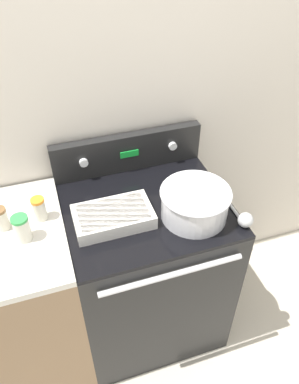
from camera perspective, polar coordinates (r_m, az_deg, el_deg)
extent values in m
plane|color=beige|center=(2.22, 2.41, -24.99)|extent=(12.00, 12.00, 0.00)
cube|color=beige|center=(1.73, -4.22, 14.07)|extent=(8.00, 0.05, 2.50)
cube|color=black|center=(1.99, -0.41, -11.82)|extent=(0.73, 0.63, 0.88)
cube|color=black|center=(1.66, -0.49, -2.29)|extent=(0.73, 0.63, 0.02)
cylinder|color=silver|center=(1.50, 3.54, -12.47)|extent=(0.60, 0.02, 0.02)
cube|color=black|center=(1.81, -3.34, 6.11)|extent=(0.73, 0.05, 0.19)
cylinder|color=white|center=(1.75, -9.99, 4.41)|extent=(0.04, 0.02, 0.04)
cylinder|color=white|center=(1.84, 3.57, 7.00)|extent=(0.04, 0.02, 0.04)
cube|color=green|center=(1.78, -3.07, 5.81)|extent=(0.09, 0.01, 0.03)
cube|color=#896B4C|center=(1.98, -20.22, -16.02)|extent=(0.63, 0.63, 0.88)
cylinder|color=silver|center=(1.57, 6.91, -1.80)|extent=(0.28, 0.28, 0.14)
torus|color=silver|center=(1.53, 7.09, -0.06)|extent=(0.30, 0.30, 0.01)
cylinder|color=beige|center=(1.54, 7.05, -0.42)|extent=(0.26, 0.26, 0.02)
cube|color=silver|center=(1.56, -5.53, -3.77)|extent=(0.33, 0.19, 0.06)
cube|color=#B2894C|center=(1.56, -5.56, -3.41)|extent=(0.29, 0.17, 0.03)
cylinder|color=#B7B7B7|center=(1.68, 12.21, -1.94)|extent=(0.01, 0.25, 0.01)
sphere|color=#B7B7B7|center=(1.59, 14.42, -4.16)|extent=(0.06, 0.06, 0.06)
cylinder|color=beige|center=(1.61, -16.39, -2.64)|extent=(0.05, 0.05, 0.09)
cylinder|color=orange|center=(1.58, -16.75, -1.23)|extent=(0.06, 0.06, 0.01)
cylinder|color=beige|center=(1.54, -18.81, -5.42)|extent=(0.06, 0.06, 0.10)
cylinder|color=green|center=(1.50, -19.27, -3.90)|extent=(0.07, 0.07, 0.01)
cylinder|color=beige|center=(1.62, -21.57, -3.95)|extent=(0.05, 0.05, 0.09)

